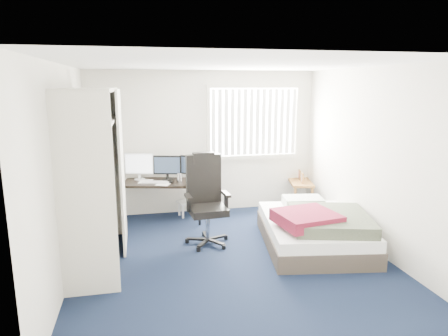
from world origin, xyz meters
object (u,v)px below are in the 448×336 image
Objects in this scene: office_chair at (206,209)px; bed at (315,229)px; desk at (164,179)px; nightstand at (300,184)px.

office_chair is 1.57m from bed.
desk is 1.26m from office_chair.
office_chair is at bearing -148.13° from nightstand.
desk reaches higher than nightstand.
nightstand is (2.49, 0.09, -0.26)m from desk.
office_chair is (0.52, -1.13, -0.21)m from desk.
bed is at bearing -106.07° from nightstand.
office_chair reaches higher than nightstand.
nightstand reaches higher than bed.
nightstand is at bearing 2.16° from desk.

